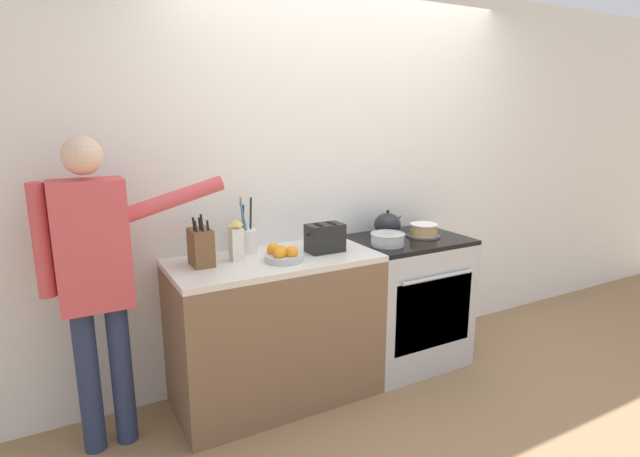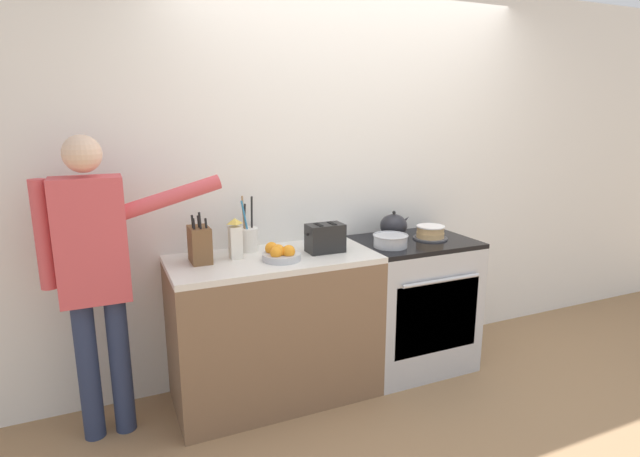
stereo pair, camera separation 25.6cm
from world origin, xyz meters
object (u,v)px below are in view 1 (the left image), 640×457
tea_kettle (388,224)px  person_baker (96,270)px  mixing_bowl (388,239)px  knife_block (201,247)px  milk_carton (236,241)px  fruit_bowl (283,255)px  stove_range (406,300)px  layer_cake (424,231)px  toaster (325,238)px  utensil_crock (247,240)px

tea_kettle → person_baker: 1.88m
tea_kettle → mixing_bowl: bearing=-126.5°
knife_block → milk_carton: knife_block is taller
fruit_bowl → knife_block: bearing=160.0°
stove_range → layer_cake: (0.12, -0.02, 0.50)m
toaster → knife_block: bearing=173.0°
toaster → milk_carton: milk_carton is taller
utensil_crock → person_baker: person_baker is taller
layer_cake → person_baker: person_baker is taller
stove_range → fruit_bowl: size_ratio=4.03×
person_baker → utensil_crock: bearing=10.2°
stove_range → person_baker: size_ratio=0.55×
layer_cake → fruit_bowl: bearing=-176.2°
tea_kettle → toaster: bearing=-165.1°
layer_cake → mixing_bowl: layer_cake is taller
stove_range → knife_block: 1.52m
tea_kettle → person_baker: bearing=-176.2°
toaster → tea_kettle: bearing=14.9°
stove_range → layer_cake: 0.51m
toaster → fruit_bowl: bearing=-168.4°
milk_carton → toaster: bearing=-9.1°
stove_range → person_baker: person_baker is taller
utensil_crock → milk_carton: (-0.11, -0.12, 0.03)m
mixing_bowl → person_baker: (-1.71, 0.10, 0.03)m
mixing_bowl → toaster: 0.43m
layer_cake → fruit_bowl: 1.11m
fruit_bowl → milk_carton: milk_carton is taller
person_baker → tea_kettle: bearing=2.3°
mixing_bowl → utensil_crock: 0.90m
toaster → person_baker: size_ratio=0.15×
utensil_crock → milk_carton: size_ratio=1.44×
milk_carton → layer_cake: bearing=-3.3°
stove_range → toaster: size_ratio=3.79×
milk_carton → person_baker: bearing=-175.8°
tea_kettle → knife_block: size_ratio=0.76×
fruit_bowl → toaster: size_ratio=0.94×
mixing_bowl → knife_block: (-1.17, 0.15, 0.06)m
layer_cake → tea_kettle: 0.25m
utensil_crock → stove_range: bearing=-9.6°
stove_range → tea_kettle: bearing=121.9°
toaster → person_baker: 1.29m
layer_cake → milk_carton: bearing=176.7°
mixing_bowl → toaster: bearing=171.5°
fruit_bowl → toaster: bearing=11.6°
knife_block → milk_carton: size_ratio=1.24×
mixing_bowl → milk_carton: (-0.96, 0.15, 0.07)m
knife_block → utensil_crock: 0.34m
utensil_crock → fruit_bowl: utensil_crock is taller
knife_block → layer_cake: bearing=-3.1°
layer_cake → knife_block: 1.53m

